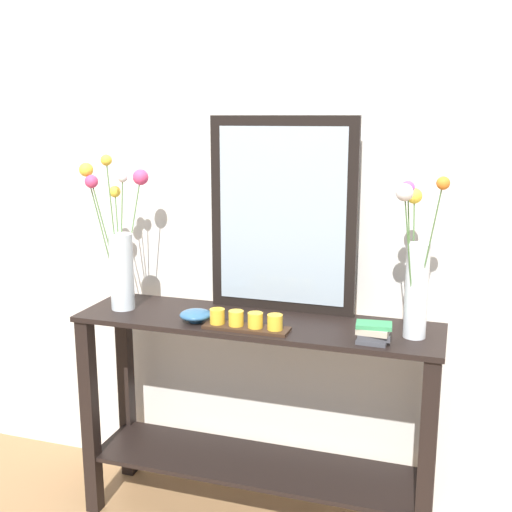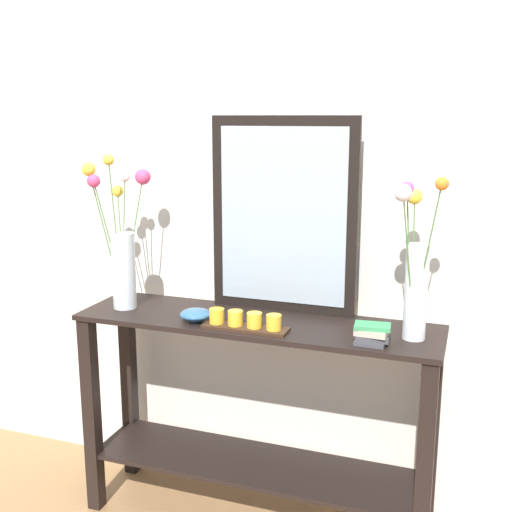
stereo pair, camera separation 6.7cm
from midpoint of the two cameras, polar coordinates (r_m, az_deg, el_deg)
wall_back at (r=2.61m, az=3.01°, el=6.62°), size 6.40×0.08×2.70m
console_table at (r=2.55m, az=0.78°, el=-12.88°), size 1.40×0.37×0.85m
mirror_leaning at (r=2.46m, az=3.27°, el=3.62°), size 0.58×0.03×0.77m
tall_vase_left at (r=2.58m, az=-11.27°, el=0.55°), size 0.23×0.20×0.62m
vase_right at (r=2.24m, az=15.01°, el=-1.44°), size 0.17×0.22×0.57m
candle_tray at (r=2.32m, az=-0.17°, el=-5.97°), size 0.32×0.09×0.07m
decorative_bowl at (r=2.42m, az=-4.65°, el=-5.28°), size 0.12×0.12×0.05m
book_stack at (r=2.22m, az=11.26°, el=-6.91°), size 0.13×0.09×0.07m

